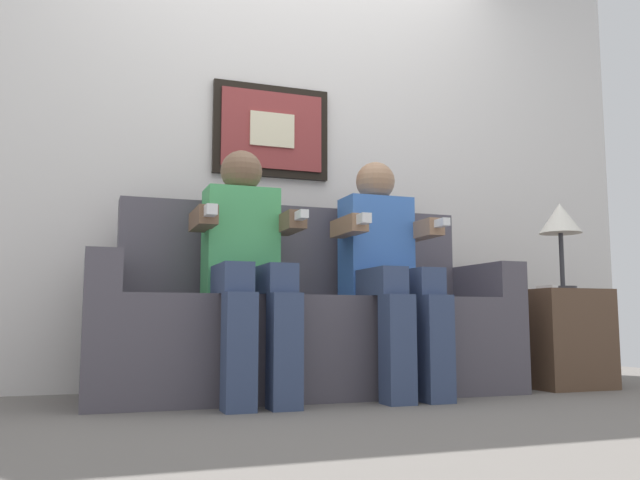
# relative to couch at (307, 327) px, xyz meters

# --- Properties ---
(ground_plane) EXTENTS (5.69, 5.69, 0.00)m
(ground_plane) POSITION_rel_couch_xyz_m (0.00, -0.33, -0.31)
(ground_plane) COLOR #66605B
(back_wall_assembly) EXTENTS (4.38, 0.10, 2.60)m
(back_wall_assembly) POSITION_rel_couch_xyz_m (-0.00, 0.44, 0.99)
(back_wall_assembly) COLOR silver
(back_wall_assembly) RESTS_ON ground_plane
(couch) EXTENTS (1.98, 0.58, 0.90)m
(couch) POSITION_rel_couch_xyz_m (0.00, 0.00, 0.00)
(couch) COLOR #514C56
(couch) RESTS_ON ground_plane
(person_on_left) EXTENTS (0.46, 0.56, 1.11)m
(person_on_left) POSITION_rel_couch_xyz_m (-0.33, -0.17, 0.29)
(person_on_left) COLOR #4CB266
(person_on_left) RESTS_ON ground_plane
(person_on_right) EXTENTS (0.46, 0.56, 1.11)m
(person_on_right) POSITION_rel_couch_xyz_m (0.33, -0.17, 0.29)
(person_on_right) COLOR #3F72CC
(person_on_right) RESTS_ON ground_plane
(side_table_right) EXTENTS (0.40, 0.40, 0.50)m
(side_table_right) POSITION_rel_couch_xyz_m (1.34, -0.11, -0.06)
(side_table_right) COLOR brown
(side_table_right) RESTS_ON ground_plane
(table_lamp) EXTENTS (0.22, 0.22, 0.46)m
(table_lamp) POSITION_rel_couch_xyz_m (1.38, -0.10, 0.55)
(table_lamp) COLOR #333338
(table_lamp) RESTS_ON side_table_right
(spare_remote_on_table) EXTENTS (0.04, 0.13, 0.02)m
(spare_remote_on_table) POSITION_rel_couch_xyz_m (1.25, -0.14, 0.20)
(spare_remote_on_table) COLOR white
(spare_remote_on_table) RESTS_ON side_table_right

